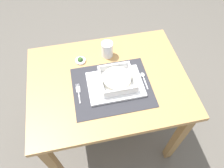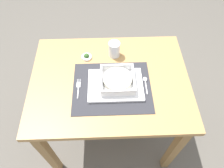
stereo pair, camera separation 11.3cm
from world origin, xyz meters
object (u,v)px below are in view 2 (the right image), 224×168
at_px(fork, 78,87).
at_px(spoon, 145,81).
at_px(butter_knife, 141,84).
at_px(porridge_bowl, 117,80).
at_px(drinking_glass, 114,50).
at_px(condiment_saucer, 87,57).
at_px(dining_table, 110,90).

xyz_separation_m(fork, spoon, (0.37, 0.03, 0.00)).
height_order(fork, butter_knife, butter_knife).
bearing_deg(porridge_bowl, spoon, 5.06).
distance_m(porridge_bowl, drinking_glass, 0.23).
bearing_deg(condiment_saucer, fork, -99.75).
bearing_deg(drinking_glass, dining_table, -99.87).
xyz_separation_m(spoon, drinking_glass, (-0.17, 0.21, 0.04)).
xyz_separation_m(porridge_bowl, spoon, (0.16, 0.01, -0.03)).
bearing_deg(porridge_bowl, condiment_saucer, 130.32).
distance_m(fork, drinking_glass, 0.32).
distance_m(porridge_bowl, fork, 0.22).
bearing_deg(fork, drinking_glass, 44.73).
relative_size(fork, drinking_glass, 1.32).
height_order(dining_table, spoon, spoon).
xyz_separation_m(dining_table, spoon, (0.20, -0.03, 0.12)).
bearing_deg(dining_table, spoon, -7.46).
height_order(spoon, butter_knife, spoon).
xyz_separation_m(dining_table, fork, (-0.17, -0.05, 0.12)).
xyz_separation_m(spoon, condiment_saucer, (-0.33, 0.19, 0.00)).
distance_m(dining_table, condiment_saucer, 0.25).
height_order(spoon, drinking_glass, drinking_glass).
relative_size(dining_table, condiment_saucer, 14.63).
relative_size(porridge_bowl, drinking_glass, 1.87).
height_order(fork, drinking_glass, drinking_glass).
bearing_deg(dining_table, porridge_bowl, -44.44).
relative_size(dining_table, fork, 7.00).
xyz_separation_m(butter_knife, condiment_saucer, (-0.31, 0.22, 0.00)).
bearing_deg(butter_knife, condiment_saucer, 141.71).
height_order(fork, condiment_saucer, condiment_saucer).
distance_m(butter_knife, drinking_glass, 0.27).
distance_m(porridge_bowl, butter_knife, 0.14).
distance_m(drinking_glass, condiment_saucer, 0.17).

